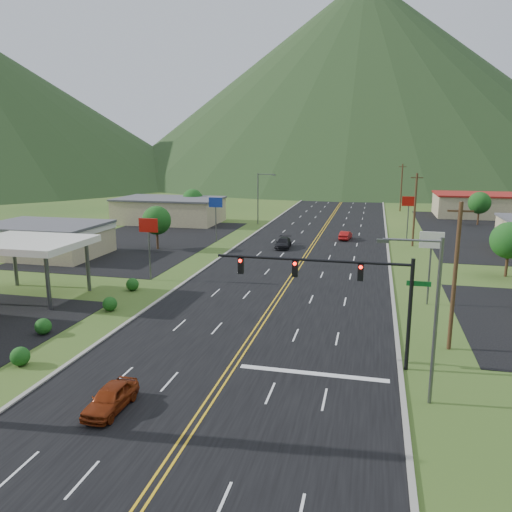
% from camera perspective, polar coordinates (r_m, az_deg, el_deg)
% --- Properties ---
extents(ground, '(500.00, 500.00, 0.00)m').
position_cam_1_polar(ground, '(22.31, -12.00, -24.85)').
color(ground, '#284819').
rests_on(ground, ground).
extents(road, '(20.00, 460.00, 0.04)m').
position_cam_1_polar(road, '(22.31, -12.00, -24.85)').
color(road, black).
rests_on(road, ground).
extents(traffic_signal, '(13.10, 0.43, 7.00)m').
position_cam_1_polar(traffic_signal, '(31.01, 9.93, -2.93)').
color(traffic_signal, black).
rests_on(traffic_signal, ground).
extents(streetlight_east, '(3.28, 0.25, 9.00)m').
position_cam_1_polar(streetlight_east, '(27.34, 19.28, -5.86)').
color(streetlight_east, '#59595E').
rests_on(streetlight_east, ground).
extents(streetlight_west, '(3.28, 0.25, 9.00)m').
position_cam_1_polar(streetlight_west, '(88.54, 0.42, 6.99)').
color(streetlight_west, '#59595E').
rests_on(streetlight_west, ground).
extents(gas_canopy, '(10.00, 8.00, 5.30)m').
position_cam_1_polar(gas_canopy, '(49.15, -24.67, 1.20)').
color(gas_canopy, white).
rests_on(gas_canopy, ground).
extents(building_west_mid, '(14.40, 10.40, 4.10)m').
position_cam_1_polar(building_west_mid, '(68.11, -22.94, 1.93)').
color(building_west_mid, '#CCBE8E').
rests_on(building_west_mid, ground).
extents(building_west_far, '(18.40, 11.40, 4.50)m').
position_cam_1_polar(building_west_far, '(92.02, -9.86, 5.18)').
color(building_west_far, '#CCBE8E').
rests_on(building_west_far, ground).
extents(building_east_far, '(16.40, 12.40, 4.50)m').
position_cam_1_polar(building_east_far, '(108.33, 24.01, 5.35)').
color(building_east_far, '#CCBE8E').
rests_on(building_east_far, ground).
extents(pole_sign_west_a, '(2.00, 0.18, 6.40)m').
position_cam_1_polar(pole_sign_west_a, '(51.63, -12.18, 2.74)').
color(pole_sign_west_a, '#59595E').
rests_on(pole_sign_west_a, ground).
extents(pole_sign_west_b, '(2.00, 0.18, 6.40)m').
position_cam_1_polar(pole_sign_west_b, '(71.90, -4.63, 5.61)').
color(pole_sign_west_b, '#59595E').
rests_on(pole_sign_west_b, ground).
extents(pole_sign_east_a, '(2.00, 0.18, 6.40)m').
position_cam_1_polar(pole_sign_east_a, '(44.95, 19.39, 0.92)').
color(pole_sign_east_a, '#59595E').
rests_on(pole_sign_east_a, ground).
extents(pole_sign_east_b, '(2.00, 0.18, 6.40)m').
position_cam_1_polar(pole_sign_east_b, '(76.52, 17.06, 5.52)').
color(pole_sign_east_b, '#59595E').
rests_on(pole_sign_east_b, ground).
extents(tree_west_a, '(3.84, 3.84, 5.82)m').
position_cam_1_polar(tree_west_a, '(67.75, -11.29, 4.01)').
color(tree_west_a, '#382314').
rests_on(tree_west_a, ground).
extents(tree_west_b, '(3.84, 3.84, 5.82)m').
position_cam_1_polar(tree_west_b, '(94.41, -7.25, 6.44)').
color(tree_west_b, '#382314').
rests_on(tree_west_b, ground).
extents(tree_east_a, '(3.84, 3.84, 5.82)m').
position_cam_1_polar(tree_east_a, '(58.38, 26.96, 1.60)').
color(tree_east_a, '#382314').
rests_on(tree_east_a, ground).
extents(tree_east_b, '(3.84, 3.84, 5.82)m').
position_cam_1_polar(tree_east_b, '(96.06, 24.18, 5.56)').
color(tree_east_b, '#382314').
rests_on(tree_east_b, ground).
extents(utility_pole_a, '(1.60, 0.28, 10.00)m').
position_cam_1_polar(utility_pole_a, '(35.31, 21.78, -2.11)').
color(utility_pole_a, '#382314').
rests_on(utility_pole_a, ground).
extents(utility_pole_b, '(1.60, 0.28, 10.00)m').
position_cam_1_polar(utility_pole_b, '(71.59, 17.69, 5.10)').
color(utility_pole_b, '#382314').
rests_on(utility_pole_b, ground).
extents(utility_pole_c, '(1.60, 0.28, 10.00)m').
position_cam_1_polar(utility_pole_c, '(111.34, 16.28, 7.57)').
color(utility_pole_c, '#382314').
rests_on(utility_pole_c, ground).
extents(utility_pole_d, '(1.60, 0.28, 10.00)m').
position_cam_1_polar(utility_pole_d, '(151.23, 15.61, 8.73)').
color(utility_pole_d, '#382314').
rests_on(utility_pole_d, ground).
extents(mountain_n, '(220.00, 220.00, 85.00)m').
position_cam_1_polar(mountain_n, '(237.83, 12.01, 19.08)').
color(mountain_n, '#1E3317').
rests_on(mountain_n, ground).
extents(car_red_near, '(1.63, 3.93, 1.33)m').
position_cam_1_polar(car_red_near, '(27.87, -16.28, -15.37)').
color(car_red_near, maroon).
rests_on(car_red_near, ground).
extents(car_dark_mid, '(2.14, 4.77, 1.36)m').
position_cam_1_polar(car_dark_mid, '(67.65, 3.14, 1.46)').
color(car_dark_mid, black).
rests_on(car_dark_mid, ground).
extents(car_red_far, '(1.85, 4.01, 1.27)m').
position_cam_1_polar(car_red_far, '(74.88, 10.19, 2.31)').
color(car_red_far, maroon).
rests_on(car_red_far, ground).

